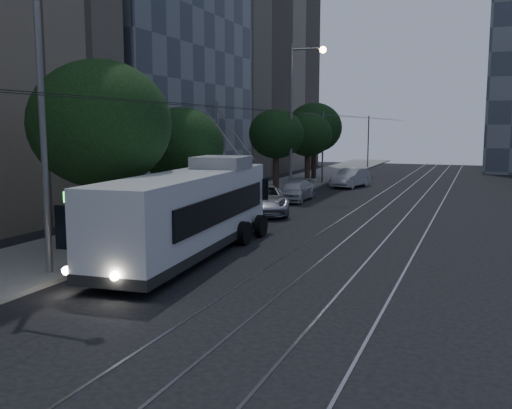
{
  "coord_description": "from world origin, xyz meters",
  "views": [
    {
      "loc": [
        6.93,
        -15.66,
        4.79
      ],
      "look_at": [
        -0.65,
        3.45,
        1.96
      ],
      "focal_mm": 40.0,
      "sensor_mm": 36.0,
      "label": 1
    }
  ],
  "objects_px": {
    "pickup_silver": "(262,199)",
    "car_white_b": "(295,190)",
    "trolleybus": "(191,211)",
    "streetlamp_far": "(297,106)",
    "car_white_c": "(351,178)",
    "streetlamp_near": "(51,76)",
    "car_white_d": "(347,177)",
    "car_white_a": "(292,191)"
  },
  "relations": [
    {
      "from": "car_white_c",
      "to": "car_white_d",
      "type": "height_order",
      "value": "car_white_c"
    },
    {
      "from": "car_white_a",
      "to": "streetlamp_far",
      "type": "bearing_deg",
      "value": 91.3
    },
    {
      "from": "car_white_b",
      "to": "streetlamp_far",
      "type": "relative_size",
      "value": 0.44
    },
    {
      "from": "car_white_d",
      "to": "car_white_b",
      "type": "bearing_deg",
      "value": -74.89
    },
    {
      "from": "car_white_b",
      "to": "streetlamp_far",
      "type": "distance_m",
      "value": 5.81
    },
    {
      "from": "streetlamp_far",
      "to": "car_white_d",
      "type": "bearing_deg",
      "value": 82.42
    },
    {
      "from": "trolleybus",
      "to": "car_white_a",
      "type": "relative_size",
      "value": 3.06
    },
    {
      "from": "car_white_d",
      "to": "trolleybus",
      "type": "bearing_deg",
      "value": -70.04
    },
    {
      "from": "trolleybus",
      "to": "car_white_a",
      "type": "distance_m",
      "value": 16.11
    },
    {
      "from": "car_white_a",
      "to": "streetlamp_near",
      "type": "xyz_separation_m",
      "value": [
        -1.08,
        -20.53,
        5.64
      ]
    },
    {
      "from": "streetlamp_near",
      "to": "streetlamp_far",
      "type": "relative_size",
      "value": 1.03
    },
    {
      "from": "pickup_silver",
      "to": "streetlamp_near",
      "type": "relative_size",
      "value": 0.54
    },
    {
      "from": "car_white_d",
      "to": "streetlamp_near",
      "type": "xyz_separation_m",
      "value": [
        -1.9,
        -32.65,
        5.68
      ]
    },
    {
      "from": "car_white_c",
      "to": "streetlamp_far",
      "type": "height_order",
      "value": "streetlamp_far"
    },
    {
      "from": "car_white_a",
      "to": "car_white_d",
      "type": "height_order",
      "value": "car_white_a"
    },
    {
      "from": "pickup_silver",
      "to": "streetlamp_far",
      "type": "bearing_deg",
      "value": 68.63
    },
    {
      "from": "car_white_a",
      "to": "car_white_c",
      "type": "xyz_separation_m",
      "value": [
        1.6,
        10.0,
        0.08
      ]
    },
    {
      "from": "trolleybus",
      "to": "car_white_b",
      "type": "xyz_separation_m",
      "value": [
        -1.22,
        16.54,
        -0.99
      ]
    },
    {
      "from": "pickup_silver",
      "to": "car_white_b",
      "type": "xyz_separation_m",
      "value": [
        0.0,
        6.0,
        -0.13
      ]
    },
    {
      "from": "pickup_silver",
      "to": "car_white_c",
      "type": "bearing_deg",
      "value": 59.2
    },
    {
      "from": "car_white_c",
      "to": "streetlamp_near",
      "type": "height_order",
      "value": "streetlamp_near"
    },
    {
      "from": "pickup_silver",
      "to": "streetlamp_far",
      "type": "xyz_separation_m",
      "value": [
        -0.48,
        7.81,
        5.37
      ]
    },
    {
      "from": "car_white_a",
      "to": "car_white_c",
      "type": "height_order",
      "value": "car_white_c"
    },
    {
      "from": "car_white_c",
      "to": "streetlamp_near",
      "type": "bearing_deg",
      "value": -83.03
    },
    {
      "from": "car_white_c",
      "to": "trolleybus",
      "type": "bearing_deg",
      "value": -78.86
    },
    {
      "from": "car_white_a",
      "to": "car_white_b",
      "type": "height_order",
      "value": "car_white_a"
    },
    {
      "from": "streetlamp_near",
      "to": "car_white_d",
      "type": "bearing_deg",
      "value": 86.67
    },
    {
      "from": "pickup_silver",
      "to": "car_white_a",
      "type": "relative_size",
      "value": 1.45
    },
    {
      "from": "car_white_b",
      "to": "car_white_d",
      "type": "height_order",
      "value": "car_white_b"
    },
    {
      "from": "trolleybus",
      "to": "car_white_d",
      "type": "bearing_deg",
      "value": 85.65
    },
    {
      "from": "car_white_a",
      "to": "streetlamp_near",
      "type": "bearing_deg",
      "value": -103.51
    },
    {
      "from": "car_white_b",
      "to": "streetlamp_near",
      "type": "bearing_deg",
      "value": -92.1
    },
    {
      "from": "car_white_a",
      "to": "car_white_b",
      "type": "distance_m",
      "value": 0.5
    },
    {
      "from": "streetlamp_near",
      "to": "streetlamp_far",
      "type": "xyz_separation_m",
      "value": [
        0.6,
        22.84,
        -0.15
      ]
    },
    {
      "from": "car_white_a",
      "to": "car_white_c",
      "type": "relative_size",
      "value": 0.86
    },
    {
      "from": "pickup_silver",
      "to": "streetlamp_near",
      "type": "bearing_deg",
      "value": -119.02
    },
    {
      "from": "trolleybus",
      "to": "car_white_b",
      "type": "bearing_deg",
      "value": 89.05
    },
    {
      "from": "car_white_a",
      "to": "streetlamp_far",
      "type": "relative_size",
      "value": 0.38
    },
    {
      "from": "trolleybus",
      "to": "pickup_silver",
      "type": "bearing_deg",
      "value": 91.43
    },
    {
      "from": "car_white_d",
      "to": "streetlamp_near",
      "type": "relative_size",
      "value": 0.35
    },
    {
      "from": "trolleybus",
      "to": "streetlamp_far",
      "type": "relative_size",
      "value": 1.17
    },
    {
      "from": "trolleybus",
      "to": "streetlamp_far",
      "type": "xyz_separation_m",
      "value": [
        -1.7,
        18.35,
        4.52
      ]
    }
  ]
}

